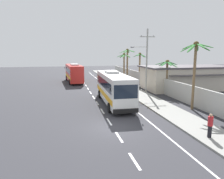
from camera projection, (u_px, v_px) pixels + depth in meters
ground_plane at (113, 127)px, 17.60m from camera, size 160.00×160.00×0.00m
sidewalk_kerb at (146, 98)px, 28.64m from camera, size 3.20×90.00×0.14m
lane_markings at (105, 93)px, 32.12m from camera, size 3.66×71.00×0.01m
boundary_wall at (160, 85)px, 33.11m from camera, size 0.24×60.00×2.32m
coach_bus_foreground at (114, 87)px, 25.69m from camera, size 3.14×11.63×3.84m
coach_bus_far_lane at (74, 73)px, 43.85m from camera, size 3.55×10.75×3.84m
motorcycle_beside_bus at (117, 86)px, 34.64m from camera, size 0.56×1.96×1.61m
pedestrian_near_kerb at (129, 83)px, 36.32m from camera, size 0.36×0.36×1.61m
pedestrian_midwalk at (129, 85)px, 33.20m from camera, size 0.36×0.36×1.78m
pedestrian_far_walk at (210, 125)px, 15.05m from camera, size 0.36×0.36×1.74m
utility_pole_mid at (146, 59)px, 31.84m from camera, size 3.70×0.24×9.53m
palm_nearest at (124, 62)px, 42.19m from camera, size 2.89×2.85×6.00m
palm_second at (127, 59)px, 44.59m from camera, size 3.51×3.12×6.89m
palm_third at (195, 60)px, 22.29m from camera, size 3.24×3.44×7.26m
palm_fourth at (140, 63)px, 42.36m from camera, size 2.60×2.77×6.10m
palm_farthest at (167, 69)px, 31.13m from camera, size 3.34×3.39×5.06m
roadside_building at (186, 77)px, 35.81m from camera, size 14.66×7.91×3.87m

